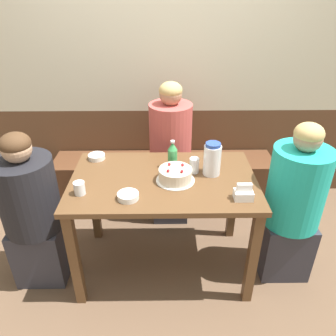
{
  "coord_description": "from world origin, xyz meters",
  "views": [
    {
      "loc": [
        0.01,
        -1.84,
        1.89
      ],
      "look_at": [
        0.03,
        0.05,
        0.82
      ],
      "focal_mm": 35.0,
      "sensor_mm": 36.0,
      "label": 1
    }
  ],
  "objects": [
    {
      "name": "glass_tumbler_short",
      "position": [
        0.21,
        0.08,
        0.82
      ],
      "size": [
        0.06,
        0.06,
        0.1
      ],
      "color": "silver",
      "rests_on": "dining_table"
    },
    {
      "name": "ground_plane",
      "position": [
        0.0,
        0.0,
        0.0
      ],
      "size": [
        12.0,
        12.0,
        0.0
      ],
      "primitive_type": "plane",
      "color": "brown"
    },
    {
      "name": "person_teal_shirt",
      "position": [
        0.87,
        -0.05,
        0.58
      ],
      "size": [
        0.38,
        0.38,
        1.18
      ],
      "rotation": [
        0.0,
        0.0,
        3.14
      ],
      "color": "#33333D",
      "rests_on": "ground_plane"
    },
    {
      "name": "bowl_soup_white",
      "position": [
        -0.21,
        -0.23,
        0.79
      ],
      "size": [
        0.13,
        0.13,
        0.04
      ],
      "color": "white",
      "rests_on": "dining_table"
    },
    {
      "name": "person_pale_blue_shirt",
      "position": [
        -0.87,
        -0.09,
        0.56
      ],
      "size": [
        0.38,
        0.38,
        1.14
      ],
      "color": "#33333D",
      "rests_on": "ground_plane"
    },
    {
      "name": "bench_seat",
      "position": [
        0.0,
        0.83,
        0.23
      ],
      "size": [
        2.02,
        0.38,
        0.47
      ],
      "color": "#56331E",
      "rests_on": "ground_plane"
    },
    {
      "name": "person_grey_tee",
      "position": [
        0.06,
        0.64,
        0.6
      ],
      "size": [
        0.35,
        0.35,
        1.24
      ],
      "rotation": [
        0.0,
        0.0,
        -1.57
      ],
      "color": "#33333D",
      "rests_on": "ground_plane"
    },
    {
      "name": "soju_bottle",
      "position": [
        0.06,
        0.15,
        0.87
      ],
      "size": [
        0.07,
        0.07,
        0.2
      ],
      "color": "#388E4C",
      "rests_on": "dining_table"
    },
    {
      "name": "back_wall",
      "position": [
        0.0,
        1.05,
        1.25
      ],
      "size": [
        4.8,
        0.04,
        2.5
      ],
      "color": "brown",
      "rests_on": "ground_plane"
    },
    {
      "name": "birthday_cake",
      "position": [
        0.08,
        -0.03,
        0.81
      ],
      "size": [
        0.25,
        0.25,
        0.11
      ],
      "color": "white",
      "rests_on": "dining_table"
    },
    {
      "name": "water_pitcher",
      "position": [
        0.32,
        0.06,
        0.88
      ],
      "size": [
        0.12,
        0.12,
        0.23
      ],
      "color": "white",
      "rests_on": "dining_table"
    },
    {
      "name": "dining_table",
      "position": [
        0.0,
        0.0,
        0.66
      ],
      "size": [
        1.22,
        0.76,
        0.77
      ],
      "color": "brown",
      "rests_on": "ground_plane"
    },
    {
      "name": "glass_water_tall",
      "position": [
        -0.51,
        -0.17,
        0.81
      ],
      "size": [
        0.07,
        0.07,
        0.08
      ],
      "color": "silver",
      "rests_on": "dining_table"
    },
    {
      "name": "napkin_holder",
      "position": [
        0.47,
        -0.24,
        0.81
      ],
      "size": [
        0.11,
        0.08,
        0.11
      ],
      "color": "white",
      "rests_on": "dining_table"
    },
    {
      "name": "bowl_rice_small",
      "position": [
        -0.49,
        0.28,
        0.79
      ],
      "size": [
        0.12,
        0.12,
        0.03
      ],
      "color": "white",
      "rests_on": "dining_table"
    }
  ]
}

